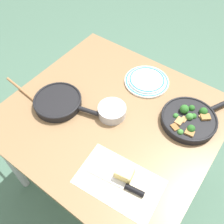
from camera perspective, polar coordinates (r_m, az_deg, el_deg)
ground_plane at (r=1.94m, az=-0.00°, el=-14.03°), size 14.00×14.00×0.00m
dining_table_red at (r=1.36m, az=-0.00°, el=-2.70°), size 1.05×0.99×0.74m
skillet_broccoli at (r=1.30m, az=17.27°, el=-1.57°), size 0.28×0.37×0.07m
skillet_eggs at (r=1.34m, az=-12.18°, el=2.29°), size 0.36×0.25×0.04m
wooden_spoon at (r=1.41m, az=-17.59°, el=2.77°), size 0.39×0.07×0.02m
parchment_sheet at (r=1.11m, az=1.65°, el=-15.60°), size 0.38×0.25×0.00m
grater_knife at (r=1.10m, az=2.56°, el=-16.36°), size 0.27×0.07×0.02m
cheese_block at (r=1.10m, az=2.93°, el=-13.78°), size 0.08×0.07×0.06m
dinner_plate_stack at (r=1.45m, az=7.95°, el=7.14°), size 0.25×0.25×0.03m
prep_bowl_steel at (r=1.27m, az=-0.09°, el=0.23°), size 0.14×0.14×0.06m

